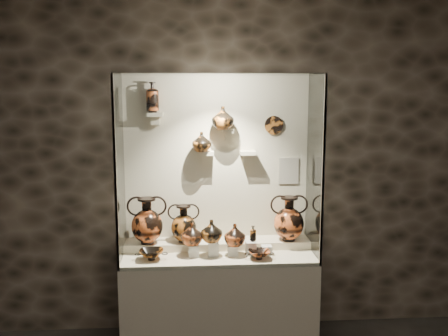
# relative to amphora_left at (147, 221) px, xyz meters

# --- Properties ---
(wall_back) EXTENTS (5.00, 0.02, 3.20)m
(wall_back) POSITION_rel_amphora_left_xyz_m (0.63, 0.20, 0.49)
(wall_back) COLOR black
(wall_back) RESTS_ON ground
(plinth) EXTENTS (1.70, 0.60, 0.80)m
(plinth) POSITION_rel_amphora_left_xyz_m (0.63, -0.12, -0.71)
(plinth) COLOR beige
(plinth) RESTS_ON floor
(front_tier) EXTENTS (1.68, 0.58, 0.03)m
(front_tier) POSITION_rel_amphora_left_xyz_m (0.63, -0.12, -0.30)
(front_tier) COLOR beige
(front_tier) RESTS_ON plinth
(rear_tier) EXTENTS (1.70, 0.25, 0.10)m
(rear_tier) POSITION_rel_amphora_left_xyz_m (0.63, 0.05, -0.26)
(rear_tier) COLOR beige
(rear_tier) RESTS_ON plinth
(back_panel) EXTENTS (1.70, 0.03, 1.60)m
(back_panel) POSITION_rel_amphora_left_xyz_m (0.63, 0.19, 0.49)
(back_panel) COLOR beige
(back_panel) RESTS_ON plinth
(glass_front) EXTENTS (1.70, 0.01, 1.60)m
(glass_front) POSITION_rel_amphora_left_xyz_m (0.63, -0.42, 0.49)
(glass_front) COLOR white
(glass_front) RESTS_ON plinth
(glass_left) EXTENTS (0.01, 0.60, 1.60)m
(glass_left) POSITION_rel_amphora_left_xyz_m (-0.21, -0.12, 0.49)
(glass_left) COLOR white
(glass_left) RESTS_ON plinth
(glass_right) EXTENTS (0.01, 0.60, 1.60)m
(glass_right) POSITION_rel_amphora_left_xyz_m (1.48, -0.12, 0.49)
(glass_right) COLOR white
(glass_right) RESTS_ON plinth
(glass_top) EXTENTS (1.70, 0.60, 0.01)m
(glass_top) POSITION_rel_amphora_left_xyz_m (0.63, -0.12, 1.29)
(glass_top) COLOR white
(glass_top) RESTS_ON back_panel
(frame_post_left) EXTENTS (0.02, 0.02, 1.60)m
(frame_post_left) POSITION_rel_amphora_left_xyz_m (-0.21, -0.41, 0.49)
(frame_post_left) COLOR gray
(frame_post_left) RESTS_ON plinth
(frame_post_right) EXTENTS (0.02, 0.02, 1.60)m
(frame_post_right) POSITION_rel_amphora_left_xyz_m (1.47, -0.41, 0.49)
(frame_post_right) COLOR gray
(frame_post_right) RESTS_ON plinth
(pedestal_a) EXTENTS (0.09, 0.09, 0.10)m
(pedestal_a) POSITION_rel_amphora_left_xyz_m (0.41, -0.17, -0.23)
(pedestal_a) COLOR silver
(pedestal_a) RESTS_ON front_tier
(pedestal_b) EXTENTS (0.09, 0.09, 0.13)m
(pedestal_b) POSITION_rel_amphora_left_xyz_m (0.58, -0.17, -0.22)
(pedestal_b) COLOR silver
(pedestal_b) RESTS_ON front_tier
(pedestal_c) EXTENTS (0.09, 0.09, 0.09)m
(pedestal_c) POSITION_rel_amphora_left_xyz_m (0.75, -0.17, -0.24)
(pedestal_c) COLOR silver
(pedestal_c) RESTS_ON front_tier
(pedestal_d) EXTENTS (0.09, 0.09, 0.12)m
(pedestal_d) POSITION_rel_amphora_left_xyz_m (0.91, -0.17, -0.22)
(pedestal_d) COLOR silver
(pedestal_d) RESTS_ON front_tier
(pedestal_e) EXTENTS (0.09, 0.09, 0.08)m
(pedestal_e) POSITION_rel_amphora_left_xyz_m (1.05, -0.17, -0.24)
(pedestal_e) COLOR silver
(pedestal_e) RESTS_ON front_tier
(bracket_ul) EXTENTS (0.14, 0.12, 0.04)m
(bracket_ul) POSITION_rel_amphora_left_xyz_m (0.08, 0.12, 0.94)
(bracket_ul) COLOR beige
(bracket_ul) RESTS_ON back_panel
(bracket_ca) EXTENTS (0.14, 0.12, 0.04)m
(bracket_ca) POSITION_rel_amphora_left_xyz_m (0.53, 0.12, 0.59)
(bracket_ca) COLOR beige
(bracket_ca) RESTS_ON back_panel
(bracket_cb) EXTENTS (0.10, 0.12, 0.04)m
(bracket_cb) POSITION_rel_amphora_left_xyz_m (0.73, 0.12, 0.79)
(bracket_cb) COLOR beige
(bracket_cb) RESTS_ON back_panel
(bracket_cc) EXTENTS (0.14, 0.12, 0.04)m
(bracket_cc) POSITION_rel_amphora_left_xyz_m (0.91, 0.12, 0.59)
(bracket_cc) COLOR beige
(bracket_cc) RESTS_ON back_panel
(amphora_left) EXTENTS (0.37, 0.37, 0.42)m
(amphora_left) POSITION_rel_amphora_left_xyz_m (0.00, 0.00, 0.00)
(amphora_left) COLOR #C35525
(amphora_left) RESTS_ON rear_tier
(amphora_mid) EXTENTS (0.36, 0.36, 0.34)m
(amphora_mid) POSITION_rel_amphora_left_xyz_m (0.33, 0.03, -0.04)
(amphora_mid) COLOR #A3581C
(amphora_mid) RESTS_ON rear_tier
(amphora_right) EXTENTS (0.39, 0.39, 0.41)m
(amphora_right) POSITION_rel_amphora_left_xyz_m (1.28, 0.00, -0.00)
(amphora_right) COLOR #C35525
(amphora_right) RESTS_ON rear_tier
(jug_a) EXTENTS (0.20, 0.20, 0.20)m
(jug_a) POSITION_rel_amphora_left_xyz_m (0.40, -0.16, -0.08)
(jug_a) COLOR #C35525
(jug_a) RESTS_ON pedestal_a
(jug_b) EXTENTS (0.19, 0.19, 0.20)m
(jug_b) POSITION_rel_amphora_left_xyz_m (0.57, -0.18, -0.05)
(jug_b) COLOR #A3581C
(jug_b) RESTS_ON pedestal_b
(jug_c) EXTENTS (0.22, 0.22, 0.20)m
(jug_c) POSITION_rel_amphora_left_xyz_m (0.77, -0.18, -0.09)
(jug_c) COLOR #C35525
(jug_c) RESTS_ON pedestal_c
(lekythos_small) EXTENTS (0.07, 0.07, 0.16)m
(lekythos_small) POSITION_rel_amphora_left_xyz_m (0.93, -0.16, -0.08)
(lekythos_small) COLOR #A3581C
(lekythos_small) RESTS_ON pedestal_d
(kylix_left) EXTENTS (0.27, 0.23, 0.11)m
(kylix_left) POSITION_rel_amphora_left_xyz_m (0.05, -0.24, -0.23)
(kylix_left) COLOR #A3581C
(kylix_left) RESTS_ON front_tier
(kylix_right) EXTENTS (0.30, 0.27, 0.10)m
(kylix_right) POSITION_rel_amphora_left_xyz_m (0.97, -0.29, -0.23)
(kylix_right) COLOR #C35525
(kylix_right) RESTS_ON front_tier
(lekythos_tall) EXTENTS (0.14, 0.14, 0.30)m
(lekythos_tall) POSITION_rel_amphora_left_xyz_m (0.07, 0.11, 1.11)
(lekythos_tall) COLOR #C35525
(lekythos_tall) RESTS_ON bracket_ul
(ovoid_vase_a) EXTENTS (0.19, 0.19, 0.18)m
(ovoid_vase_a) POSITION_rel_amphora_left_xyz_m (0.49, 0.08, 0.70)
(ovoid_vase_a) COLOR #A3581C
(ovoid_vase_a) RESTS_ON bracket_ca
(ovoid_vase_b) EXTENTS (0.26, 0.26, 0.21)m
(ovoid_vase_b) POSITION_rel_amphora_left_xyz_m (0.68, 0.07, 0.91)
(ovoid_vase_b) COLOR #A3581C
(ovoid_vase_b) RESTS_ON bracket_cb
(wall_plate) EXTENTS (0.17, 0.02, 0.17)m
(wall_plate) POSITION_rel_amphora_left_xyz_m (1.16, 0.17, 0.84)
(wall_plate) COLOR #A45B20
(wall_plate) RESTS_ON back_panel
(info_placard) EXTENTS (0.19, 0.01, 0.25)m
(info_placard) POSITION_rel_amphora_left_xyz_m (1.31, 0.17, 0.41)
(info_placard) COLOR beige
(info_placard) RESTS_ON back_panel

